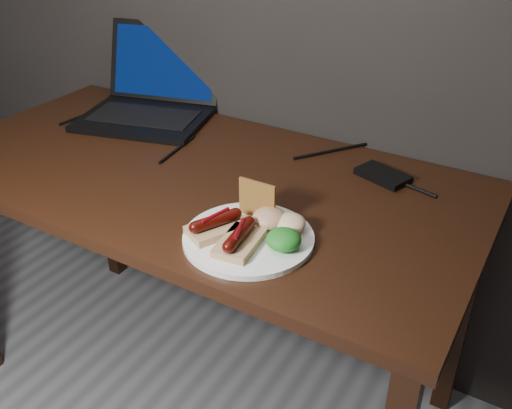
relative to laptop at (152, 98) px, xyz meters
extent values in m
cube|color=black|center=(0.34, -0.25, -0.07)|extent=(1.40, 0.70, 0.03)
cube|color=black|center=(-0.31, 0.05, -0.44)|extent=(0.05, 0.05, 0.72)
cube|color=black|center=(0.99, 0.05, -0.44)|extent=(0.05, 0.05, 0.72)
cube|color=black|center=(0.02, -0.06, -0.04)|extent=(0.42, 0.36, 0.02)
cube|color=black|center=(0.02, -0.06, -0.03)|extent=(0.34, 0.22, 0.00)
cube|color=black|center=(-0.03, 0.11, 0.08)|extent=(0.37, 0.18, 0.23)
cube|color=#071E49|center=(-0.03, 0.11, 0.08)|extent=(0.33, 0.16, 0.20)
cube|color=black|center=(0.75, -0.04, -0.04)|extent=(0.14, 0.11, 0.02)
cylinder|color=black|center=(0.22, -0.17, -0.05)|extent=(0.03, 0.18, 0.01)
cylinder|color=black|center=(0.58, 0.03, -0.05)|extent=(0.13, 0.18, 0.01)
cylinder|color=black|center=(0.82, -0.05, -0.05)|extent=(0.14, 0.04, 0.01)
cylinder|color=black|center=(-0.17, -0.11, -0.05)|extent=(0.03, 0.20, 0.01)
cylinder|color=white|center=(0.61, -0.44, -0.05)|extent=(0.32, 0.32, 0.01)
cube|color=tan|center=(0.54, -0.46, -0.03)|extent=(0.11, 0.13, 0.02)
cylinder|color=#4C0805|center=(0.54, -0.46, -0.01)|extent=(0.06, 0.10, 0.02)
sphere|color=#4C0805|center=(0.52, -0.50, -0.01)|extent=(0.03, 0.02, 0.02)
sphere|color=#4C0805|center=(0.57, -0.42, -0.01)|extent=(0.03, 0.02, 0.02)
cylinder|color=#6F050B|center=(0.54, -0.46, 0.00)|extent=(0.03, 0.07, 0.01)
cube|color=tan|center=(0.61, -0.48, -0.03)|extent=(0.08, 0.12, 0.02)
cylinder|color=#4C0805|center=(0.61, -0.48, -0.01)|extent=(0.04, 0.10, 0.02)
sphere|color=#4C0805|center=(0.62, -0.52, -0.01)|extent=(0.03, 0.02, 0.02)
sphere|color=#4C0805|center=(0.61, -0.43, -0.01)|extent=(0.03, 0.02, 0.02)
cylinder|color=#6F050B|center=(0.61, -0.48, 0.00)|extent=(0.03, 0.07, 0.01)
cube|color=#B07430|center=(0.59, -0.37, 0.00)|extent=(0.09, 0.01, 0.08)
ellipsoid|color=#195B12|center=(0.69, -0.44, -0.02)|extent=(0.07, 0.07, 0.04)
ellipsoid|color=#A02210|center=(0.63, -0.38, -0.02)|extent=(0.07, 0.07, 0.04)
ellipsoid|color=silver|center=(0.67, -0.38, -0.02)|extent=(0.06, 0.06, 0.04)
camera|label=1|loc=(1.11, -1.25, 0.60)|focal=40.00mm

